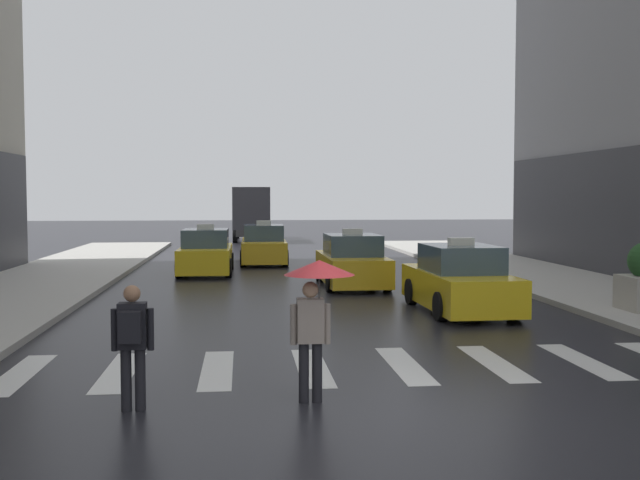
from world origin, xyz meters
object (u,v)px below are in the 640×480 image
pedestrian_with_umbrella (316,291)px  pedestrian_with_backpack (132,338)px  taxi_lead (460,282)px  taxi_fourth (264,246)px  taxi_second (352,263)px  taxi_third (206,254)px  box_truck (252,212)px

pedestrian_with_umbrella → pedestrian_with_backpack: bearing=-175.3°
taxi_lead → taxi_fourth: size_ratio=1.00×
pedestrian_with_umbrella → taxi_second: bearing=79.5°
pedestrian_with_umbrella → pedestrian_with_backpack: size_ratio=1.18×
taxi_third → pedestrian_with_umbrella: bearing=-82.4°
pedestrian_with_backpack → taxi_third: bearing=89.6°
taxi_third → pedestrian_with_backpack: taxi_third is taller
taxi_lead → pedestrian_with_umbrella: (-4.27, -7.67, 0.79)m
box_truck → taxi_second: bearing=-83.3°
box_truck → taxi_third: bearing=-95.6°
taxi_lead → taxi_second: same height
pedestrian_with_umbrella → pedestrian_with_backpack: pedestrian_with_umbrella is taller
taxi_second → box_truck: bearing=96.7°
taxi_second → taxi_third: 6.40m
taxi_second → taxi_third: size_ratio=1.00×
taxi_lead → pedestrian_with_umbrella: bearing=-119.1°
pedestrian_with_backpack → taxi_fourth: bearing=83.8°
taxi_fourth → pedestrian_with_backpack: (-2.32, -21.44, 0.25)m
taxi_fourth → pedestrian_with_umbrella: size_ratio=2.35×
taxi_second → pedestrian_with_backpack: 14.10m
taxi_third → pedestrian_with_umbrella: pedestrian_with_umbrella is taller
taxi_lead → pedestrian_with_backpack: (-6.68, -7.87, 0.25)m
taxi_lead → taxi_third: same height
taxi_lead → taxi_fourth: same height
box_truck → pedestrian_with_backpack: (-2.02, -37.19, -0.88)m
taxi_third → taxi_lead: bearing=-55.9°
taxi_lead → pedestrian_with_backpack: 10.33m
taxi_lead → pedestrian_with_backpack: bearing=-130.3°
taxi_second → taxi_fourth: same height
taxi_lead → box_truck: size_ratio=0.60×
taxi_lead → taxi_second: 5.68m
taxi_fourth → pedestrian_with_backpack: taxi_fourth is taller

